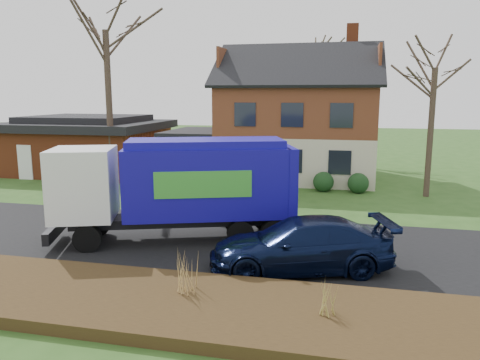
# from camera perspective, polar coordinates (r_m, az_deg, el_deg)

# --- Properties ---
(ground) EXTENTS (120.00, 120.00, 0.00)m
(ground) POSITION_cam_1_polar(r_m,az_deg,el_deg) (16.70, -4.93, -7.39)
(ground) COLOR #294D19
(ground) RESTS_ON ground
(road) EXTENTS (80.00, 7.00, 0.02)m
(road) POSITION_cam_1_polar(r_m,az_deg,el_deg) (16.69, -4.94, -7.36)
(road) COLOR black
(road) RESTS_ON ground
(mulch_verge) EXTENTS (80.00, 3.50, 0.30)m
(mulch_verge) POSITION_cam_1_polar(r_m,az_deg,el_deg) (12.04, -12.90, -14.09)
(mulch_verge) COLOR black
(mulch_verge) RESTS_ON ground
(main_house) EXTENTS (12.95, 8.95, 9.26)m
(main_house) POSITION_cam_1_polar(r_m,az_deg,el_deg) (29.25, 6.22, 8.26)
(main_house) COLOR beige
(main_house) RESTS_ON ground
(ranch_house) EXTENTS (9.80, 8.20, 3.70)m
(ranch_house) POSITION_cam_1_polar(r_m,az_deg,el_deg) (32.98, -18.10, 4.18)
(ranch_house) COLOR #974021
(ranch_house) RESTS_ON ground
(garbage_truck) EXTENTS (8.61, 4.85, 3.57)m
(garbage_truck) POSITION_cam_1_polar(r_m,az_deg,el_deg) (16.33, -7.26, -0.38)
(garbage_truck) COLOR black
(garbage_truck) RESTS_ON ground
(silver_sedan) EXTENTS (4.64, 2.03, 1.48)m
(silver_sedan) POSITION_cam_1_polar(r_m,az_deg,el_deg) (21.30, -1.85, -1.38)
(silver_sedan) COLOR #989A9F
(silver_sedan) RESTS_ON ground
(navy_wagon) EXTENTS (5.72, 3.64, 1.54)m
(navy_wagon) POSITION_cam_1_polar(r_m,az_deg,el_deg) (13.86, 7.39, -7.84)
(navy_wagon) COLOR black
(navy_wagon) RESTS_ON ground
(tree_front_west) EXTENTS (4.02, 4.02, 11.96)m
(tree_front_west) POSITION_cam_1_polar(r_m,az_deg,el_deg) (28.29, -16.23, 19.70)
(tree_front_west) COLOR #443428
(tree_front_west) RESTS_ON ground
(tree_front_east) EXTENTS (3.27, 3.27, 9.09)m
(tree_front_east) POSITION_cam_1_polar(r_m,az_deg,el_deg) (25.11, 22.87, 14.86)
(tree_front_east) COLOR #443429
(tree_front_east) RESTS_ON ground
(tree_back) EXTENTS (3.50, 3.50, 11.08)m
(tree_back) POSITION_cam_1_polar(r_m,az_deg,el_deg) (37.97, 9.28, 16.53)
(tree_back) COLOR #463A2A
(tree_back) RESTS_ON ground
(grass_clump_mid) EXTENTS (0.38, 0.31, 1.06)m
(grass_clump_mid) POSITION_cam_1_polar(r_m,az_deg,el_deg) (11.74, -6.55, -10.94)
(grass_clump_mid) COLOR tan
(grass_clump_mid) RESTS_ON mulch_verge
(grass_clump_east) EXTENTS (0.33, 0.27, 0.83)m
(grass_clump_east) POSITION_cam_1_polar(r_m,az_deg,el_deg) (10.71, 10.48, -13.87)
(grass_clump_east) COLOR #A29147
(grass_clump_east) RESTS_ON mulch_verge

